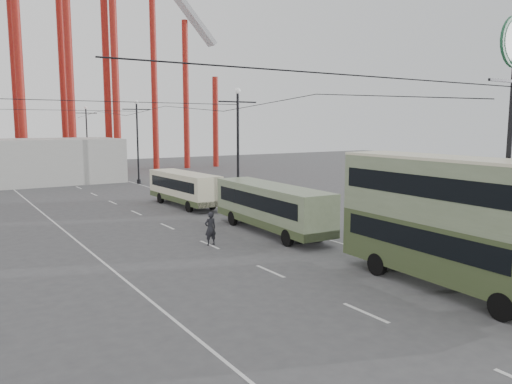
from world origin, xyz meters
TOP-DOWN VIEW (x-y plane):
  - ground at (0.00, 0.00)m, footprint 160.00×160.00m
  - road_markings at (-0.86, 19.70)m, footprint 12.52×120.00m
  - lamp_post_mid at (5.60, 18.00)m, footprint 3.20×0.44m
  - lamp_post_far at (5.60, 40.00)m, footprint 3.20×0.44m
  - lamp_post_distant at (5.60, 62.00)m, footprint 3.20×0.44m
  - fairground_shed at (-6.00, 47.00)m, footprint 22.00×10.00m
  - double_decker_bus at (3.66, -1.90)m, footprint 2.99×10.12m
  - single_decker_green at (3.71, 10.83)m, footprint 2.96×10.54m
  - single_decker_cream at (3.41, 22.97)m, footprint 2.54×8.92m
  - pedestrian at (-0.96, 9.95)m, footprint 0.69×0.46m

SIDE VIEW (x-z plane):
  - ground at x=0.00m, z-range 0.00..0.00m
  - road_markings at x=-0.86m, z-range 0.00..0.01m
  - pedestrian at x=-0.96m, z-range 0.00..1.87m
  - single_decker_cream at x=3.41m, z-range 0.17..2.93m
  - single_decker_green at x=3.71m, z-range 0.19..3.14m
  - fairground_shed at x=-6.00m, z-range 0.00..5.00m
  - double_decker_bus at x=3.66m, z-range 0.32..5.70m
  - lamp_post_mid at x=5.60m, z-range 0.02..9.34m
  - lamp_post_far at x=5.60m, z-range 0.02..9.34m
  - lamp_post_distant at x=5.60m, z-range 0.02..9.34m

